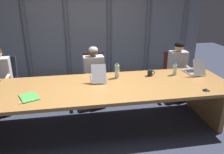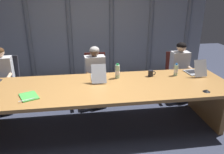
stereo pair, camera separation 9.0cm
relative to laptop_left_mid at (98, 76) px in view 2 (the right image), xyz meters
The scene contains 16 objects.
ground_plane 0.85m from the laptop_left_mid, 87.57° to the right, with size 11.92×11.92×0.00m, color #383D51.
conference_table 0.36m from the laptop_left_mid, 87.57° to the right, with size 4.18×1.22×0.74m.
curtain_backdrop 2.27m from the laptop_left_mid, 89.60° to the left, with size 5.96×0.17×3.05m.
laptop_left_mid is the anchor object (origin of this frame).
laptop_center 1.74m from the laptop_left_mid, ahead, with size 0.26×0.43×0.30m.
office_chair_left_end 1.96m from the laptop_left_mid, 155.75° to the left, with size 0.60×0.60×0.96m.
office_chair_left_mid 0.90m from the laptop_left_mid, 89.24° to the left, with size 0.60×0.60×0.96m.
office_chair_center 2.00m from the laptop_left_mid, 23.70° to the left, with size 0.60×0.60×0.91m.
person_left_end 1.86m from the laptop_left_mid, 160.28° to the left, with size 0.41×0.57×1.18m.
person_left_mid 0.64m from the laptop_left_mid, 90.07° to the left, with size 0.44×0.57×1.14m.
person_center 1.89m from the laptop_left_mid, 19.41° to the left, with size 0.38×0.55×1.17m.
water_bottle_primary 0.33m from the laptop_left_mid, ahead, with size 0.08×0.08×0.26m.
water_bottle_secondary 1.37m from the laptop_left_mid, ahead, with size 0.07×0.07×0.22m.
coffee_mug_near 0.92m from the laptop_left_mid, ahead, with size 0.14×0.09×0.11m.
conference_mic_left_side 1.70m from the laptop_left_mid, 25.82° to the right, with size 0.11×0.11×0.04m, color black.
spiral_notepad 1.16m from the laptop_left_mid, 151.81° to the right, with size 0.32×0.37×0.03m.
Camera 2 is at (-0.28, -3.15, 2.08)m, focal length 35.11 mm.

